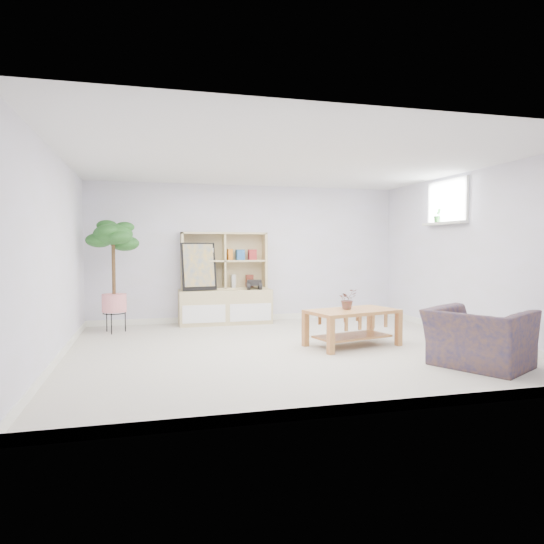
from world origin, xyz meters
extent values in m
cube|color=beige|center=(0.00, 0.00, 0.00)|extent=(5.50, 5.00, 0.01)
cube|color=silver|center=(0.00, 0.00, 2.40)|extent=(5.50, 5.00, 0.01)
cube|color=silver|center=(0.00, 2.50, 1.20)|extent=(5.50, 0.01, 2.40)
cube|color=silver|center=(0.00, -2.50, 1.20)|extent=(5.50, 0.01, 2.40)
cube|color=silver|center=(-2.75, 0.00, 1.20)|extent=(0.01, 5.00, 2.40)
cube|color=silver|center=(2.75, 0.00, 1.20)|extent=(0.01, 5.00, 2.40)
cube|color=white|center=(2.67, 0.60, 1.68)|extent=(0.14, 1.00, 0.04)
imported|color=#1F5D21|center=(0.85, 0.04, 0.62)|extent=(0.29, 0.26, 0.27)
imported|color=#1A214D|center=(1.77, -1.43, 0.36)|extent=(1.23, 1.28, 0.73)
imported|color=#20531D|center=(2.67, 0.77, 1.81)|extent=(0.13, 0.11, 0.22)
camera|label=1|loc=(-1.74, -5.95, 1.32)|focal=32.00mm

